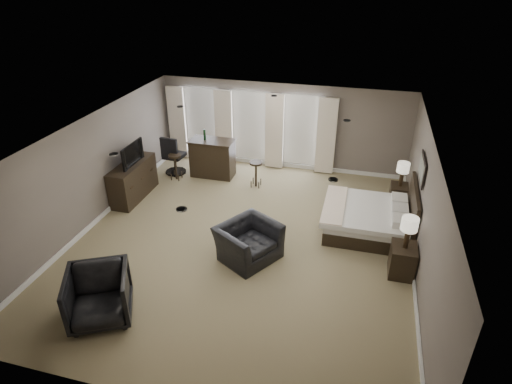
% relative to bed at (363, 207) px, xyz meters
% --- Properties ---
extents(room, '(7.60, 8.60, 2.64)m').
position_rel_bed_xyz_m(room, '(-2.58, -1.16, 0.67)').
color(room, '#817452').
rests_on(room, ground).
extents(window_bay, '(5.25, 0.20, 2.30)m').
position_rel_bed_xyz_m(window_bay, '(-3.58, 2.95, 0.57)').
color(window_bay, silver).
rests_on(window_bay, room).
extents(bed, '(1.97, 1.88, 1.25)m').
position_rel_bed_xyz_m(bed, '(0.00, 0.00, 0.00)').
color(bed, silver).
rests_on(bed, ground).
extents(nightstand_near, '(0.50, 0.61, 0.66)m').
position_rel_bed_xyz_m(nightstand_near, '(0.89, -1.45, -0.30)').
color(nightstand_near, black).
rests_on(nightstand_near, ground).
extents(nightstand_far, '(0.44, 0.54, 0.58)m').
position_rel_bed_xyz_m(nightstand_far, '(0.89, 1.45, -0.34)').
color(nightstand_far, black).
rests_on(nightstand_far, ground).
extents(lamp_near, '(0.33, 0.33, 0.68)m').
position_rel_bed_xyz_m(lamp_near, '(0.89, -1.45, 0.38)').
color(lamp_near, beige).
rests_on(lamp_near, nightstand_near).
extents(lamp_far, '(0.31, 0.31, 0.64)m').
position_rel_bed_xyz_m(lamp_far, '(0.89, 1.45, 0.28)').
color(lamp_far, beige).
rests_on(lamp_far, nightstand_far).
extents(wall_art, '(0.04, 0.96, 0.56)m').
position_rel_bed_xyz_m(wall_art, '(1.12, 0.00, 1.12)').
color(wall_art, slate).
rests_on(wall_art, room).
extents(dresser, '(0.55, 1.70, 0.99)m').
position_rel_bed_xyz_m(dresser, '(-6.03, 0.10, -0.13)').
color(dresser, black).
rests_on(dresser, ground).
extents(tv, '(0.58, 1.01, 0.13)m').
position_rel_bed_xyz_m(tv, '(-6.03, 0.10, 0.43)').
color(tv, black).
rests_on(tv, dresser).
extents(armchair_near, '(1.31, 1.45, 1.07)m').
position_rel_bed_xyz_m(armchair_near, '(-2.30, -1.72, -0.09)').
color(armchair_near, black).
rests_on(armchair_near, ground).
extents(armchair_far, '(1.38, 1.35, 1.08)m').
position_rel_bed_xyz_m(armchair_far, '(-4.36, -4.11, -0.09)').
color(armchair_far, black).
rests_on(armchair_far, ground).
extents(bar_counter, '(1.30, 0.68, 1.13)m').
position_rel_bed_xyz_m(bar_counter, '(-4.41, 1.90, -0.06)').
color(bar_counter, black).
rests_on(bar_counter, ground).
extents(bar_stool_left, '(0.46, 0.46, 0.78)m').
position_rel_bed_xyz_m(bar_stool_left, '(-5.38, 1.38, -0.24)').
color(bar_stool_left, black).
rests_on(bar_stool_left, ground).
extents(bar_stool_right, '(0.40, 0.40, 0.76)m').
position_rel_bed_xyz_m(bar_stool_right, '(-2.99, 1.54, -0.25)').
color(bar_stool_right, black).
rests_on(bar_stool_right, ground).
extents(desk_chair, '(0.67, 0.67, 1.21)m').
position_rel_bed_xyz_m(desk_chair, '(-5.58, 1.77, -0.02)').
color(desk_chair, black).
rests_on(desk_chair, ground).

